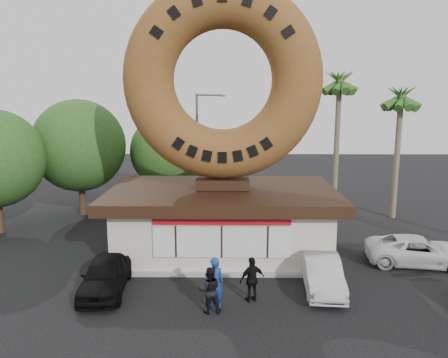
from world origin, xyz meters
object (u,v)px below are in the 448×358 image
at_px(giant_donut, 223,80).
at_px(car_white, 419,251).
at_px(person_right, 252,279).
at_px(car_silver, 322,273).
at_px(person_left, 214,282).
at_px(person_center, 210,290).
at_px(donut_shop, 223,218).
at_px(car_black, 105,275).
at_px(street_lamp, 199,143).

bearing_deg(giant_donut, car_white, -10.12).
bearing_deg(car_white, giant_donut, 88.31).
xyz_separation_m(person_right, car_silver, (2.92, 1.13, -0.21)).
distance_m(giant_donut, person_left, 9.67).
distance_m(person_center, car_white, 10.72).
distance_m(donut_shop, car_black, 6.72).
xyz_separation_m(donut_shop, person_left, (-0.22, -6.00, -0.79)).
height_order(donut_shop, car_black, donut_shop).
relative_size(person_center, car_white, 0.36).
distance_m(person_center, person_right, 1.83).
distance_m(car_black, car_white, 14.21).
bearing_deg(donut_shop, car_silver, -46.53).
relative_size(giant_donut, car_silver, 2.32).
relative_size(giant_donut, street_lamp, 1.19).
relative_size(street_lamp, person_center, 4.60).
bearing_deg(car_black, person_center, -25.50).
distance_m(giant_donut, person_right, 9.51).
relative_size(person_left, car_silver, 0.48).
bearing_deg(person_right, street_lamp, -103.47).
bearing_deg(person_center, person_right, -155.16).
relative_size(person_right, car_silver, 0.43).
distance_m(giant_donut, person_center, 10.01).
distance_m(donut_shop, person_left, 6.06).
xyz_separation_m(person_center, person_right, (1.59, 0.91, 0.02)).
distance_m(street_lamp, person_center, 16.88).
height_order(giant_donut, person_center, giant_donut).
distance_m(person_center, car_black, 4.60).
xyz_separation_m(donut_shop, car_black, (-4.66, -4.73, -1.05)).
distance_m(giant_donut, car_black, 10.27).
height_order(giant_donut, car_silver, giant_donut).
height_order(street_lamp, person_left, street_lamp).
xyz_separation_m(street_lamp, person_center, (1.48, -16.42, -3.61)).
relative_size(person_left, person_right, 1.10).
bearing_deg(person_left, street_lamp, -90.50).
bearing_deg(car_white, street_lamp, 51.98).
height_order(street_lamp, car_black, street_lamp).
bearing_deg(street_lamp, car_white, -46.45).
bearing_deg(person_center, street_lamp, -89.84).
distance_m(person_left, car_silver, 4.66).
distance_m(person_right, car_silver, 3.14).
xyz_separation_m(donut_shop, car_white, (9.21, -1.63, -1.10)).
height_order(person_right, car_silver, person_right).
bearing_deg(car_black, street_lamp, 75.10).
bearing_deg(car_black, giant_donut, 41.41).
bearing_deg(person_left, person_center, 62.19).
distance_m(person_right, car_white, 8.89).
bearing_deg(donut_shop, person_right, -77.55).
bearing_deg(donut_shop, street_lamp, 100.50).
distance_m(donut_shop, giant_donut, 6.78).
height_order(car_black, car_white, car_black).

